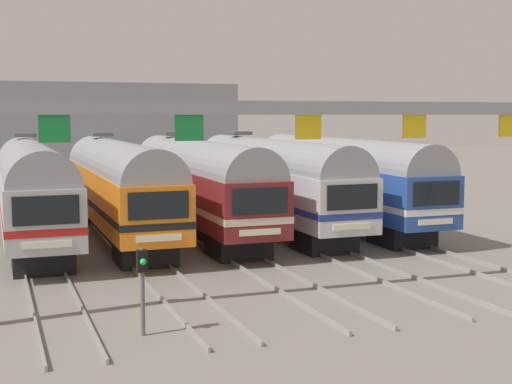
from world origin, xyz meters
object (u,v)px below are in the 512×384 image
object	(u,v)px
commuter_train_blue	(341,177)
yard_signal_mast	(142,274)
commuter_train_stainless	(32,187)
commuter_train_silver	(272,179)
commuter_train_orange	(118,184)
commuter_train_maroon	(198,181)
catenary_gantry	(308,139)

from	to	relation	value
commuter_train_blue	yard_signal_mast	distance (m)	21.24
commuter_train_stainless	commuter_train_silver	xyz separation A→B (m)	(12.01, 0.00, 0.00)
commuter_train_orange	commuter_train_stainless	bearing A→B (deg)	180.00
commuter_train_maroon	commuter_train_silver	xyz separation A→B (m)	(4.00, 0.00, 0.00)
commuter_train_silver	yard_signal_mast	world-z (taller)	commuter_train_silver
commuter_train_silver	catenary_gantry	size ratio (longest dim) A/B	0.85
commuter_train_silver	catenary_gantry	bearing A→B (deg)	-106.52
commuter_train_maroon	yard_signal_mast	world-z (taller)	commuter_train_maroon
commuter_train_orange	commuter_train_silver	bearing A→B (deg)	0.00
commuter_train_orange	catenary_gantry	size ratio (longest dim) A/B	0.85
commuter_train_orange	catenary_gantry	distance (m)	14.31
commuter_train_stainless	commuter_train_silver	bearing A→B (deg)	0.00
commuter_train_blue	commuter_train_orange	bearing A→B (deg)	179.98
commuter_train_maroon	commuter_train_silver	world-z (taller)	same
commuter_train_maroon	commuter_train_orange	bearing A→B (deg)	180.00
commuter_train_stainless	commuter_train_blue	size ratio (longest dim) A/B	1.00
commuter_train_orange	commuter_train_maroon	size ratio (longest dim) A/B	1.00
commuter_train_blue	catenary_gantry	size ratio (longest dim) A/B	0.85
commuter_train_orange	catenary_gantry	world-z (taller)	catenary_gantry
commuter_train_maroon	commuter_train_silver	size ratio (longest dim) A/B	1.00
commuter_train_orange	yard_signal_mast	xyz separation A→B (m)	(-2.00, -15.94, -0.98)
commuter_train_orange	commuter_train_blue	bearing A→B (deg)	-0.02
commuter_train_stainless	catenary_gantry	distance (m)	15.90
commuter_train_stainless	catenary_gantry	size ratio (longest dim) A/B	0.85
commuter_train_orange	commuter_train_maroon	world-z (taller)	same
commuter_train_silver	commuter_train_maroon	bearing A→B (deg)	180.00
commuter_train_silver	commuter_train_blue	bearing A→B (deg)	-0.06
commuter_train_orange	yard_signal_mast	size ratio (longest dim) A/B	7.43
commuter_train_stainless	commuter_train_maroon	size ratio (longest dim) A/B	1.00
commuter_train_maroon	yard_signal_mast	xyz separation A→B (m)	(-6.00, -15.94, -0.98)
commuter_train_silver	yard_signal_mast	bearing A→B (deg)	-122.13
commuter_train_orange	commuter_train_maroon	bearing A→B (deg)	0.00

